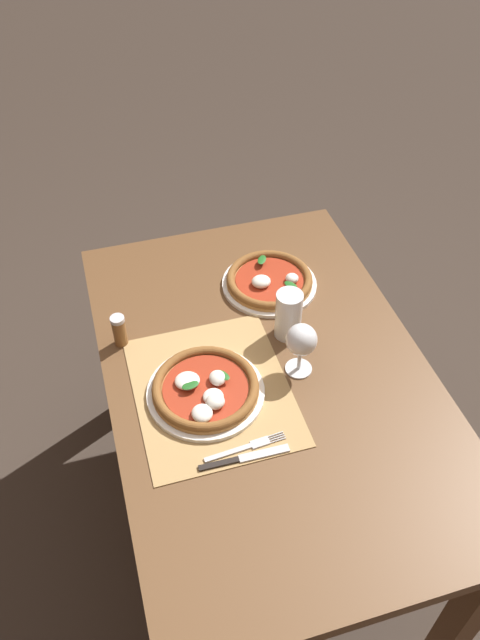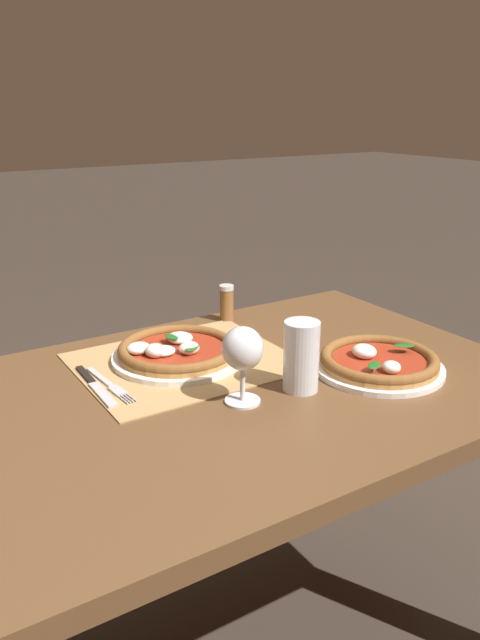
{
  "view_description": "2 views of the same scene",
  "coord_description": "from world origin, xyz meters",
  "px_view_note": "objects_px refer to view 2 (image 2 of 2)",
  "views": [
    {
      "loc": [
        0.98,
        -0.36,
        1.98
      ],
      "look_at": [
        -0.13,
        -0.04,
        0.81
      ],
      "focal_mm": 35.0,
      "sensor_mm": 36.0,
      "label": 1
    },
    {
      "loc": [
        0.6,
        1.0,
        1.29
      ],
      "look_at": [
        -0.09,
        -0.1,
        0.84
      ],
      "focal_mm": 35.0,
      "sensor_mm": 36.0,
      "label": 2
    }
  ],
  "objects_px": {
    "pizza_far": "(379,362)",
    "fork": "(110,385)",
    "pizza_near": "(177,351)",
    "pint_glass": "(301,358)",
    "wine_glass": "(243,352)",
    "knife": "(95,386)",
    "pepper_shaker": "(227,303)"
  },
  "relations": [
    {
      "from": "pizza_near",
      "to": "pint_glass",
      "type": "height_order",
      "value": "pint_glass"
    },
    {
      "from": "wine_glass",
      "to": "knife",
      "type": "relative_size",
      "value": 0.72
    },
    {
      "from": "pint_glass",
      "to": "wine_glass",
      "type": "bearing_deg",
      "value": -6.16
    },
    {
      "from": "wine_glass",
      "to": "knife",
      "type": "xyz_separation_m",
      "value": [
        0.22,
        -0.21,
        -0.1
      ]
    },
    {
      "from": "pizza_far",
      "to": "fork",
      "type": "distance_m",
      "value": 0.57
    },
    {
      "from": "wine_glass",
      "to": "pint_glass",
      "type": "height_order",
      "value": "wine_glass"
    },
    {
      "from": "wine_glass",
      "to": "pepper_shaker",
      "type": "xyz_separation_m",
      "value": [
        -0.22,
        -0.43,
        -0.06
      ]
    },
    {
      "from": "pint_glass",
      "to": "knife",
      "type": "height_order",
      "value": "pint_glass"
    },
    {
      "from": "pizza_near",
      "to": "fork",
      "type": "distance_m",
      "value": 0.19
    },
    {
      "from": "pizza_far",
      "to": "knife",
      "type": "height_order",
      "value": "pizza_far"
    },
    {
      "from": "pint_glass",
      "to": "fork",
      "type": "distance_m",
      "value": 0.39
    },
    {
      "from": "pizza_near",
      "to": "pepper_shaker",
      "type": "relative_size",
      "value": 3.05
    },
    {
      "from": "wine_glass",
      "to": "pint_glass",
      "type": "bearing_deg",
      "value": 173.84
    },
    {
      "from": "pizza_near",
      "to": "knife",
      "type": "bearing_deg",
      "value": 10.98
    },
    {
      "from": "wine_glass",
      "to": "pint_glass",
      "type": "distance_m",
      "value": 0.14
    },
    {
      "from": "fork",
      "to": "pizza_near",
      "type": "bearing_deg",
      "value": -164.09
    },
    {
      "from": "pepper_shaker",
      "to": "wine_glass",
      "type": "bearing_deg",
      "value": 62.64
    },
    {
      "from": "pizza_far",
      "to": "pint_glass",
      "type": "height_order",
      "value": "pint_glass"
    },
    {
      "from": "knife",
      "to": "pint_glass",
      "type": "bearing_deg",
      "value": 147.15
    },
    {
      "from": "wine_glass",
      "to": "knife",
      "type": "bearing_deg",
      "value": -43.86
    },
    {
      "from": "pizza_near",
      "to": "wine_glass",
      "type": "xyz_separation_m",
      "value": [
        -0.01,
        0.25,
        0.08
      ]
    },
    {
      "from": "pizza_near",
      "to": "knife",
      "type": "relative_size",
      "value": 1.37
    },
    {
      "from": "pizza_near",
      "to": "wine_glass",
      "type": "relative_size",
      "value": 1.91
    },
    {
      "from": "pint_glass",
      "to": "knife",
      "type": "distance_m",
      "value": 0.42
    },
    {
      "from": "pizza_near",
      "to": "wine_glass",
      "type": "distance_m",
      "value": 0.27
    },
    {
      "from": "pizza_far",
      "to": "pint_glass",
      "type": "relative_size",
      "value": 1.94
    },
    {
      "from": "pizza_near",
      "to": "pizza_far",
      "type": "bearing_deg",
      "value": 140.92
    },
    {
      "from": "wine_glass",
      "to": "pizza_far",
      "type": "bearing_deg",
      "value": 175.05
    },
    {
      "from": "wine_glass",
      "to": "pepper_shaker",
      "type": "distance_m",
      "value": 0.49
    },
    {
      "from": "knife",
      "to": "pepper_shaker",
      "type": "bearing_deg",
      "value": -154.0
    },
    {
      "from": "pizza_near",
      "to": "pint_glass",
      "type": "relative_size",
      "value": 2.04
    },
    {
      "from": "pizza_near",
      "to": "fork",
      "type": "bearing_deg",
      "value": 15.91
    }
  ]
}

